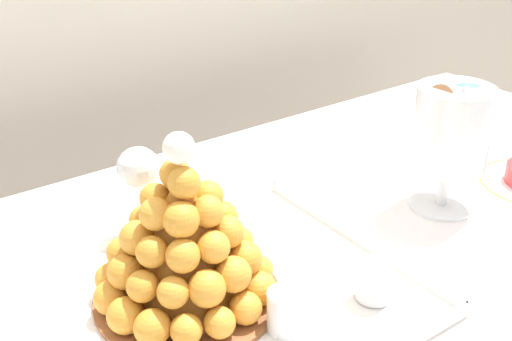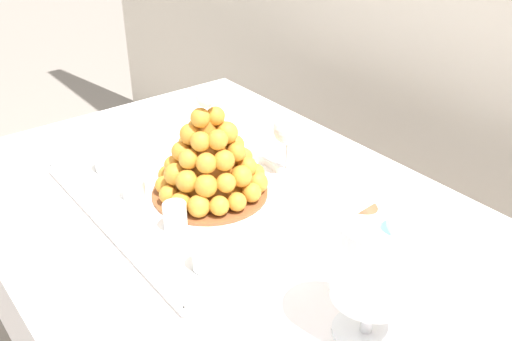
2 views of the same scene
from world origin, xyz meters
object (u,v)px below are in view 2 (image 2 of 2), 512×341
object	(u,v)px
croquembouche	(210,157)
dessert_cup_mid_right	(206,256)
dessert_cup_mid_left	(134,190)
macaron_goblet	(375,260)
dessert_cup_left	(107,160)
wine_glass	(288,132)
dessert_cup_centre	(175,217)
serving_tray	(195,197)

from	to	relation	value
croquembouche	dessert_cup_mid_right	bearing A→B (deg)	-35.95
dessert_cup_mid_left	dessert_cup_mid_right	distance (m)	0.30
croquembouche	macaron_goblet	world-z (taller)	croquembouche
dessert_cup_mid_right	macaron_goblet	world-z (taller)	macaron_goblet
dessert_cup_mid_left	macaron_goblet	xyz separation A→B (m)	(0.60, 0.11, 0.12)
dessert_cup_left	wine_glass	xyz separation A→B (m)	(0.28, 0.34, 0.08)
croquembouche	dessert_cup_centre	xyz separation A→B (m)	(0.07, -0.14, -0.07)
dessert_cup_centre	macaron_goblet	size ratio (longest dim) A/B	0.25
croquembouche	dessert_cup_left	distance (m)	0.29
serving_tray	croquembouche	xyz separation A→B (m)	(0.01, 0.04, 0.10)
macaron_goblet	dessert_cup_mid_right	bearing A→B (deg)	-157.62
dessert_cup_left	wine_glass	size ratio (longest dim) A/B	0.38
macaron_goblet	dessert_cup_left	bearing A→B (deg)	-172.10
dessert_cup_left	dessert_cup_centre	distance (m)	0.32
dessert_cup_left	dessert_cup_mid_right	xyz separation A→B (m)	(0.46, -0.02, 0.00)
dessert_cup_mid_left	wine_glass	bearing A→B (deg)	70.49
dessert_cup_left	dessert_cup_mid_right	distance (m)	0.46
croquembouche	wine_glass	xyz separation A→B (m)	(0.03, 0.20, 0.02)
dessert_cup_mid_left	serving_tray	bearing A→B (deg)	56.04
dessert_cup_centre	macaron_goblet	distance (m)	0.46
dessert_cup_left	dessert_cup_centre	xyz separation A→B (m)	(0.32, 0.00, 0.00)
dessert_cup_centre	dessert_cup_mid_right	bearing A→B (deg)	-7.91
serving_tray	macaron_goblet	size ratio (longest dim) A/B	2.61
croquembouche	dessert_cup_mid_left	world-z (taller)	croquembouche
dessert_cup_mid_left	dessert_cup_left	bearing A→B (deg)	176.75
dessert_cup_left	dessert_cup_mid_left	bearing A→B (deg)	-3.25
wine_glass	dessert_cup_centre	bearing A→B (deg)	-83.62
dessert_cup_mid_right	macaron_goblet	bearing A→B (deg)	22.38
serving_tray	wine_glass	xyz separation A→B (m)	(0.05, 0.23, 0.11)
dessert_cup_centre	dessert_cup_left	bearing A→B (deg)	-179.33
dessert_cup_mid_left	wine_glass	world-z (taller)	wine_glass
croquembouche	dessert_cup_left	xyz separation A→B (m)	(-0.25, -0.14, -0.07)
macaron_goblet	wine_glass	distance (m)	0.53
wine_glass	croquembouche	bearing A→B (deg)	-99.83
serving_tray	dessert_cup_mid_left	distance (m)	0.14
serving_tray	wine_glass	world-z (taller)	wine_glass
serving_tray	wine_glass	distance (m)	0.26
serving_tray	dessert_cup_mid_right	bearing A→B (deg)	-27.59
serving_tray	macaron_goblet	xyz separation A→B (m)	(0.52, 0.00, 0.15)
dessert_cup_left	wine_glass	bearing A→B (deg)	50.35
croquembouche	dessert_cup_mid_left	bearing A→B (deg)	-120.68
macaron_goblet	wine_glass	size ratio (longest dim) A/B	1.52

